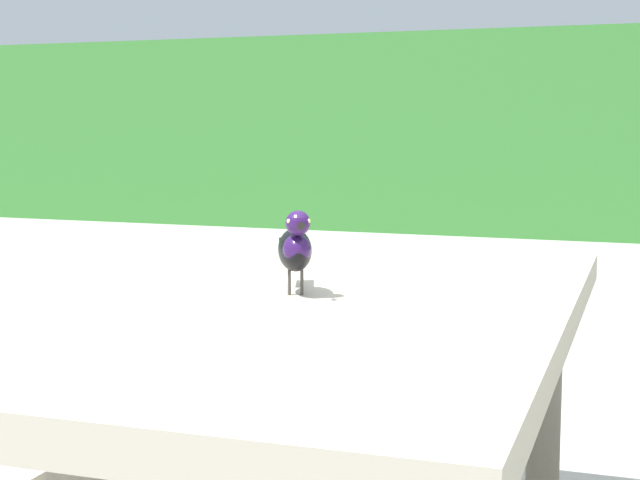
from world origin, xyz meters
TOP-DOWN VIEW (x-y plane):
  - hedge_wall at (0.00, 8.50)m, footprint 28.00×2.01m
  - picnic_table_foreground at (-0.06, -0.00)m, footprint 1.74×1.82m
  - bird_grackle at (-0.24, 0.00)m, footprint 0.16×0.26m

SIDE VIEW (x-z plane):
  - picnic_table_foreground at x=-0.06m, z-range 0.19..0.93m
  - bird_grackle at x=-0.24m, z-range 0.75..0.94m
  - hedge_wall at x=0.00m, z-range 0.00..2.01m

